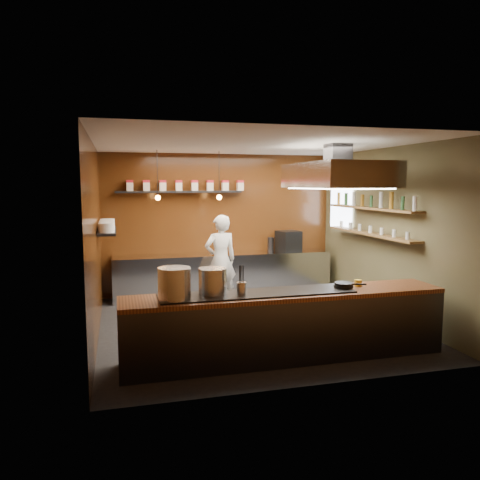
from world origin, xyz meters
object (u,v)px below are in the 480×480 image
object	(u,v)px
extractor_hood	(337,175)
espresso_machine	(288,241)
stockpot_small	(213,281)
chef	(221,260)
stockpot_large	(174,283)

from	to	relation	value
extractor_hood	espresso_machine	bearing A→B (deg)	86.84
stockpot_small	chef	size ratio (longest dim) A/B	0.21
espresso_machine	chef	size ratio (longest dim) A/B	0.25
stockpot_large	chef	world-z (taller)	chef
stockpot_large	stockpot_small	distance (m)	0.53
extractor_hood	chef	world-z (taller)	extractor_hood
stockpot_large	espresso_machine	bearing A→B (deg)	52.45
extractor_hood	stockpot_small	bearing A→B (deg)	-153.66
espresso_machine	extractor_hood	bearing A→B (deg)	-107.68
stockpot_large	stockpot_small	xyz separation A→B (m)	(0.51, 0.14, -0.03)
stockpot_small	chef	world-z (taller)	chef
extractor_hood	chef	size ratio (longest dim) A/B	1.13
stockpot_large	espresso_machine	world-z (taller)	espresso_machine
espresso_machine	stockpot_large	bearing A→B (deg)	-142.08
extractor_hood	espresso_machine	world-z (taller)	extractor_hood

